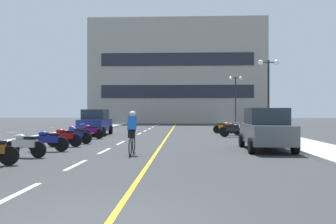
{
  "coord_description": "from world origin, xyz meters",
  "views": [
    {
      "loc": [
        1.38,
        -5.18,
        1.67
      ],
      "look_at": [
        0.26,
        19.79,
        1.64
      ],
      "focal_mm": 38.71,
      "sensor_mm": 36.0,
      "label": 1
    }
  ],
  "objects_px": {
    "motorcycle_3": "(48,140)",
    "motorcycle_4": "(64,137)",
    "street_lamp_far": "(236,90)",
    "motorcycle_8": "(233,130)",
    "motorcycle_7": "(90,131)",
    "motorcycle_9": "(230,129)",
    "motorcycle_10": "(224,127)",
    "motorcycle_6": "(76,133)",
    "street_lamp_mid": "(268,80)",
    "cyclist_rider": "(132,132)",
    "motorcycle_5": "(76,135)",
    "parked_car_mid": "(95,122)",
    "motorcycle_2": "(25,145)",
    "parked_car_near": "(266,129)"
  },
  "relations": [
    {
      "from": "motorcycle_3",
      "to": "motorcycle_4",
      "type": "distance_m",
      "value": 2.06
    },
    {
      "from": "street_lamp_far",
      "to": "motorcycle_8",
      "type": "distance_m",
      "value": 17.8
    },
    {
      "from": "motorcycle_7",
      "to": "motorcycle_9",
      "type": "bearing_deg",
      "value": 21.8
    },
    {
      "from": "motorcycle_3",
      "to": "motorcycle_7",
      "type": "xyz_separation_m",
      "value": [
        -0.07,
        7.08,
        0.0
      ]
    },
    {
      "from": "motorcycle_8",
      "to": "motorcycle_10",
      "type": "height_order",
      "value": "same"
    },
    {
      "from": "motorcycle_7",
      "to": "motorcycle_6",
      "type": "bearing_deg",
      "value": -99.36
    },
    {
      "from": "street_lamp_mid",
      "to": "motorcycle_4",
      "type": "bearing_deg",
      "value": -142.72
    },
    {
      "from": "motorcycle_3",
      "to": "cyclist_rider",
      "type": "distance_m",
      "value": 3.79
    },
    {
      "from": "motorcycle_6",
      "to": "motorcycle_3",
      "type": "bearing_deg",
      "value": -85.75
    },
    {
      "from": "motorcycle_5",
      "to": "motorcycle_4",
      "type": "bearing_deg",
      "value": -93.2
    },
    {
      "from": "parked_car_mid",
      "to": "motorcycle_3",
      "type": "bearing_deg",
      "value": -86.51
    },
    {
      "from": "parked_car_mid",
      "to": "motorcycle_4",
      "type": "bearing_deg",
      "value": -85.77
    },
    {
      "from": "motorcycle_8",
      "to": "motorcycle_3",
      "type": "bearing_deg",
      "value": -134.76
    },
    {
      "from": "street_lamp_mid",
      "to": "motorcycle_9",
      "type": "height_order",
      "value": "street_lamp_mid"
    },
    {
      "from": "motorcycle_6",
      "to": "motorcycle_2",
      "type": "bearing_deg",
      "value": -87.89
    },
    {
      "from": "motorcycle_9",
      "to": "motorcycle_10",
      "type": "height_order",
      "value": "same"
    },
    {
      "from": "motorcycle_4",
      "to": "motorcycle_5",
      "type": "bearing_deg",
      "value": 86.8
    },
    {
      "from": "parked_car_near",
      "to": "motorcycle_7",
      "type": "relative_size",
      "value": 2.49
    },
    {
      "from": "motorcycle_3",
      "to": "motorcycle_10",
      "type": "relative_size",
      "value": 1.0
    },
    {
      "from": "motorcycle_3",
      "to": "motorcycle_7",
      "type": "bearing_deg",
      "value": 90.6
    },
    {
      "from": "motorcycle_3",
      "to": "motorcycle_5",
      "type": "relative_size",
      "value": 1.01
    },
    {
      "from": "parked_car_mid",
      "to": "motorcycle_5",
      "type": "xyz_separation_m",
      "value": [
        0.73,
        -6.96,
        -0.44
      ]
    },
    {
      "from": "parked_car_mid",
      "to": "cyclist_rider",
      "type": "height_order",
      "value": "parked_car_mid"
    },
    {
      "from": "street_lamp_mid",
      "to": "motorcycle_9",
      "type": "bearing_deg",
      "value": -175.03
    },
    {
      "from": "motorcycle_2",
      "to": "motorcycle_6",
      "type": "height_order",
      "value": "same"
    },
    {
      "from": "motorcycle_9",
      "to": "motorcycle_4",
      "type": "bearing_deg",
      "value": -136.0
    },
    {
      "from": "street_lamp_far",
      "to": "motorcycle_5",
      "type": "height_order",
      "value": "street_lamp_far"
    },
    {
      "from": "motorcycle_6",
      "to": "motorcycle_8",
      "type": "xyz_separation_m",
      "value": [
        9.27,
        3.77,
        0.0
      ]
    },
    {
      "from": "motorcycle_9",
      "to": "motorcycle_10",
      "type": "bearing_deg",
      "value": 93.38
    },
    {
      "from": "motorcycle_4",
      "to": "motorcycle_7",
      "type": "distance_m",
      "value": 5.02
    },
    {
      "from": "street_lamp_far",
      "to": "motorcycle_3",
      "type": "distance_m",
      "value": 28.83
    },
    {
      "from": "motorcycle_6",
      "to": "street_lamp_mid",
      "type": "bearing_deg",
      "value": 25.49
    },
    {
      "from": "motorcycle_8",
      "to": "motorcycle_10",
      "type": "distance_m",
      "value": 4.17
    },
    {
      "from": "motorcycle_3",
      "to": "motorcycle_10",
      "type": "xyz_separation_m",
      "value": [
        8.76,
        13.13,
        0.0
      ]
    },
    {
      "from": "motorcycle_10",
      "to": "motorcycle_8",
      "type": "bearing_deg",
      "value": -88.29
    },
    {
      "from": "street_lamp_mid",
      "to": "motorcycle_8",
      "type": "relative_size",
      "value": 3.09
    },
    {
      "from": "motorcycle_2",
      "to": "motorcycle_8",
      "type": "height_order",
      "value": "same"
    },
    {
      "from": "parked_car_near",
      "to": "street_lamp_far",
      "type": "bearing_deg",
      "value": 84.9
    },
    {
      "from": "motorcycle_9",
      "to": "motorcycle_5",
      "type": "bearing_deg",
      "value": -141.78
    },
    {
      "from": "motorcycle_2",
      "to": "motorcycle_4",
      "type": "xyz_separation_m",
      "value": [
        0.11,
        4.0,
        0.0
      ]
    },
    {
      "from": "motorcycle_9",
      "to": "cyclist_rider",
      "type": "bearing_deg",
      "value": -114.39
    },
    {
      "from": "motorcycle_8",
      "to": "motorcycle_2",
      "type": "bearing_deg",
      "value": -129.57
    },
    {
      "from": "motorcycle_3",
      "to": "motorcycle_4",
      "type": "relative_size",
      "value": 1.0
    },
    {
      "from": "motorcycle_9",
      "to": "parked_car_mid",
      "type": "bearing_deg",
      "value": 179.94
    },
    {
      "from": "parked_car_mid",
      "to": "motorcycle_6",
      "type": "xyz_separation_m",
      "value": [
        0.27,
        -5.49,
        -0.44
      ]
    },
    {
      "from": "motorcycle_5",
      "to": "motorcycle_9",
      "type": "height_order",
      "value": "same"
    },
    {
      "from": "motorcycle_4",
      "to": "motorcycle_9",
      "type": "relative_size",
      "value": 1.03
    },
    {
      "from": "parked_car_mid",
      "to": "motorcycle_2",
      "type": "height_order",
      "value": "parked_car_mid"
    },
    {
      "from": "parked_car_near",
      "to": "motorcycle_8",
      "type": "relative_size",
      "value": 2.52
    },
    {
      "from": "parked_car_mid",
      "to": "motorcycle_3",
      "type": "xyz_separation_m",
      "value": [
        0.65,
        -10.69,
        -0.44
      ]
    }
  ]
}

